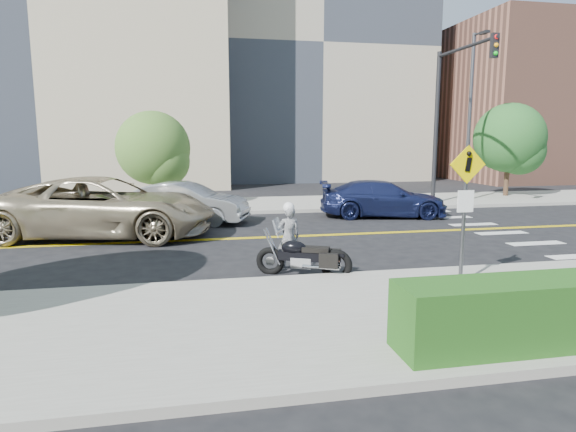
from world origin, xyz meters
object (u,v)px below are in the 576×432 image
(motorcycle, at_px, (304,248))
(suv, at_px, (104,207))
(parked_car_blue, at_px, (383,199))
(parked_car_silver, at_px, (185,203))
(pedestrian_sign, at_px, (465,198))
(motorcyclist, at_px, (289,235))

(motorcycle, relative_size, suv, 0.31)
(parked_car_blue, bearing_deg, suv, 113.17)
(motorcycle, bearing_deg, parked_car_silver, 133.70)
(suv, xyz_separation_m, parked_car_silver, (2.54, 2.18, -0.21))
(parked_car_silver, relative_size, parked_car_blue, 0.92)
(pedestrian_sign, xyz_separation_m, parked_car_silver, (-5.80, 9.60, -1.18))
(parked_car_blue, bearing_deg, motorcyclist, 154.19)
(parked_car_silver, bearing_deg, motorcyclist, -140.59)
(pedestrian_sign, height_order, parked_car_blue, pedestrian_sign)
(parked_car_blue, bearing_deg, motorcycle, 158.12)
(motorcycle, height_order, suv, suv)
(motorcyclist, relative_size, suv, 0.23)
(motorcyclist, xyz_separation_m, suv, (-5.15, 4.88, 0.17))
(parked_car_silver, bearing_deg, suv, 149.78)
(motorcycle, distance_m, parked_car_silver, 8.38)
(pedestrian_sign, distance_m, motorcycle, 3.68)
(suv, bearing_deg, motorcycle, -126.00)
(suv, distance_m, parked_car_blue, 10.75)
(pedestrian_sign, relative_size, motorcycle, 1.37)
(motorcyclist, distance_m, parked_car_blue, 8.91)
(pedestrian_sign, xyz_separation_m, motorcyclist, (-3.19, 2.54, -1.14))
(suv, xyz_separation_m, parked_car_blue, (10.51, 2.24, -0.23))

